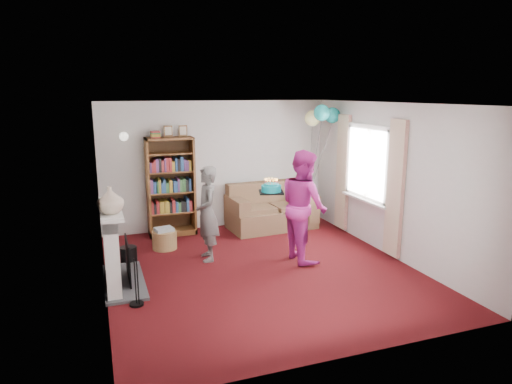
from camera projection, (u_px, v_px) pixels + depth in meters
name	position (u px, v px, depth m)	size (l,w,h in m)	color
ground	(261.00, 270.00, 6.97)	(5.00, 5.00, 0.00)	#350807
wall_back	(217.00, 165.00, 9.01)	(4.50, 0.02, 2.50)	silver
wall_left	(99.00, 202.00, 5.96)	(0.02, 5.00, 2.50)	silver
wall_right	(390.00, 180.00, 7.44)	(0.02, 5.00, 2.50)	silver
ceiling	(261.00, 103.00, 6.43)	(4.50, 5.00, 0.01)	white
fireplace	(116.00, 250.00, 6.35)	(0.55, 1.80, 1.12)	#3F3F42
window_bay	(367.00, 177.00, 7.99)	(0.14, 2.02, 2.20)	white
wall_sconce	(124.00, 136.00, 8.17)	(0.16, 0.23, 0.16)	gold
bookcase	(171.00, 187.00, 8.57)	(0.88, 0.42, 2.06)	#472B14
sofa	(270.00, 211.00, 9.12)	(1.68, 0.89, 0.89)	brown
wicker_basket	(164.00, 239.00, 7.88)	(0.42, 0.42, 0.38)	#A8824E
person_striped	(207.00, 214.00, 7.26)	(0.56, 0.37, 1.53)	black
person_magenta	(304.00, 206.00, 7.25)	(0.87, 0.68, 1.78)	#B62485
birthday_cake	(271.00, 189.00, 7.28)	(0.38, 0.38, 0.22)	black
balloons	(322.00, 115.00, 8.74)	(0.64, 0.69, 1.77)	#3F3F3F
mantel_vase	(110.00, 200.00, 5.86)	(0.34, 0.34, 0.35)	beige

